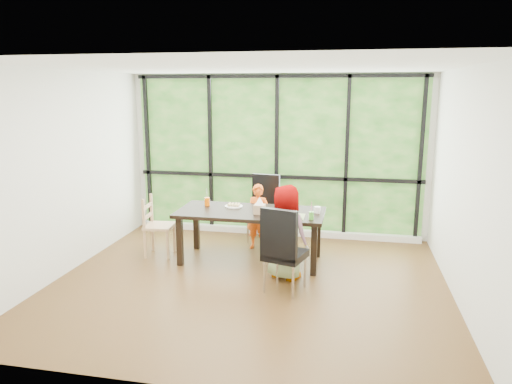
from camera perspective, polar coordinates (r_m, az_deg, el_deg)
ground at (r=6.22m, az=-0.86°, el=-10.89°), size 5.00×5.00×0.00m
back_wall at (r=8.00m, az=2.56°, el=4.40°), size 5.00×0.00×5.00m
foliage_backdrop at (r=7.98m, az=2.54°, el=4.38°), size 4.80×0.02×2.65m
window_mullions at (r=7.94m, az=2.49°, el=4.34°), size 4.80×0.06×2.65m
window_sill at (r=8.19m, az=2.36°, el=-4.75°), size 4.80×0.12×0.10m
dining_table at (r=6.85m, az=-0.66°, el=-5.31°), size 2.14×1.08×0.75m
chair_window_leather at (r=7.70m, az=0.80°, el=-2.05°), size 0.50×0.50×1.08m
chair_interior_leather at (r=5.83m, az=3.54°, el=-6.83°), size 0.57×0.57×1.08m
chair_end_beech at (r=7.21m, az=-11.54°, el=-4.04°), size 0.44×0.46×0.90m
child_toddler at (r=7.34m, az=0.26°, el=-3.01°), size 0.40×0.29×1.02m
child_older at (r=6.18m, az=3.91°, el=-4.85°), size 0.72×0.61×1.25m
placemat at (r=6.47m, az=3.89°, el=-2.91°), size 0.45×0.33×0.01m
plate_far at (r=6.98m, az=-2.70°, el=-1.73°), size 0.26×0.26×0.02m
plate_near at (r=6.47m, az=4.03°, el=-2.88°), size 0.27×0.27×0.02m
orange_cup at (r=7.07m, az=-5.90°, el=-1.15°), size 0.08×0.08×0.12m
green_cup at (r=6.34m, az=6.67°, el=-2.83°), size 0.07×0.07×0.11m
white_mug at (r=6.68m, az=7.38°, el=-2.13°), size 0.09×0.09×0.09m
tissue_box at (r=6.58m, az=0.43°, el=-2.07°), size 0.15×0.15×0.13m
crepe_rolls_far at (r=6.97m, az=-2.70°, el=-1.52°), size 0.20×0.12×0.04m
crepe_rolls_near at (r=6.46m, az=4.03°, el=-2.65°), size 0.15×0.12×0.04m
straw_white at (r=7.05m, az=-5.92°, el=-0.35°), size 0.01×0.04×0.20m
straw_pink at (r=6.31m, az=6.69°, el=-2.02°), size 0.01×0.04×0.20m
tissue at (r=6.55m, az=0.43°, el=-1.06°), size 0.12×0.12×0.11m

